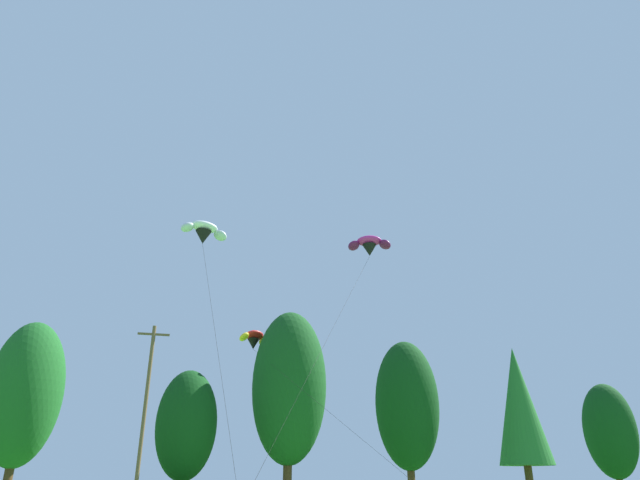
# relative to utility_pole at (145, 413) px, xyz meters

# --- Properties ---
(treeline_tree_c) EXTENTS (5.70, 5.70, 14.43)m
(treeline_tree_c) POSITION_rel_utility_pole_xyz_m (-9.73, 9.07, 2.24)
(treeline_tree_c) COLOR #472D19
(treeline_tree_c) RESTS_ON ground_plane
(treeline_tree_d) EXTENTS (4.58, 4.58, 10.30)m
(treeline_tree_d) POSITION_rel_utility_pole_xyz_m (2.91, 4.96, -0.26)
(treeline_tree_d) COLOR #472D19
(treeline_tree_d) RESTS_ON ground_plane
(treeline_tree_e) EXTENTS (5.99, 5.99, 15.50)m
(treeline_tree_e) POSITION_rel_utility_pole_xyz_m (10.77, 4.86, 2.89)
(treeline_tree_e) COLOR #472D19
(treeline_tree_e) RESTS_ON ground_plane
(treeline_tree_f) EXTENTS (5.68, 5.68, 14.35)m
(treeline_tree_f) POSITION_rel_utility_pole_xyz_m (22.19, 8.10, 2.19)
(treeline_tree_f) COLOR #472D19
(treeline_tree_f) RESTS_ON ground_plane
(treeline_tree_g) EXTENTS (4.59, 4.59, 13.61)m
(treeline_tree_g) POSITION_rel_utility_pole_xyz_m (31.53, 4.96, 2.03)
(treeline_tree_g) COLOR #472D19
(treeline_tree_g) RESTS_ON ground_plane
(treeline_tree_h) EXTENTS (4.88, 4.88, 11.40)m
(treeline_tree_h) POSITION_rel_utility_pole_xyz_m (43.60, 8.83, 0.41)
(treeline_tree_h) COLOR #472D19
(treeline_tree_h) RESTS_ON ground_plane
(utility_pole) EXTENTS (2.20, 0.26, 12.45)m
(utility_pole) POSITION_rel_utility_pole_xyz_m (0.00, 0.00, 0.00)
(utility_pole) COLOR brown
(utility_pole) RESTS_ON ground_plane
(parafoil_kite_high_white) EXTENTS (3.68, 9.32, 15.80)m
(parafoil_kite_high_white) POSITION_rel_utility_pole_xyz_m (2.69, -8.76, 9.77)
(parafoil_kite_high_white) COLOR white
(parafoil_kite_mid_red_yellow) EXTENTS (7.50, 21.85, 12.57)m
(parafoil_kite_mid_red_yellow) POSITION_rel_utility_pole_xyz_m (7.90, 6.08, 6.82)
(parafoil_kite_mid_red_yellow) COLOR red
(parafoil_kite_far_magenta) EXTENTS (13.79, 19.19, 20.41)m
(parafoil_kite_far_magenta) POSITION_rel_utility_pole_xyz_m (16.69, 0.92, 14.23)
(parafoil_kite_far_magenta) COLOR #D12893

